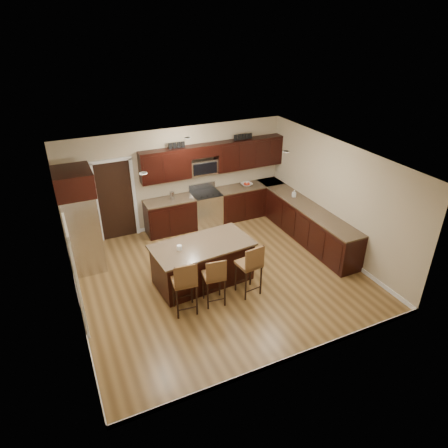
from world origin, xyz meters
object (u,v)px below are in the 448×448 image
island (203,264)px  refrigerator (80,219)px  stool_mid (215,276)px  stool_left (185,282)px  stool_right (251,264)px  range (206,208)px

island → refrigerator: (-2.21, 1.67, 0.78)m
stool_mid → refrigerator: bearing=137.1°
stool_left → stool_right: (1.41, 0.00, -0.00)m
range → stool_mid: (-1.18, -3.29, 0.20)m
island → refrigerator: bearing=138.2°
island → stool_mid: stool_mid is taller
range → island: range is taller
island → stool_left: (-0.70, -0.85, 0.31)m
range → refrigerator: refrigerator is taller
stool_left → stool_mid: bearing=6.6°
island → stool_right: bearing=-55.0°
island → stool_right: (0.71, -0.85, 0.30)m
stool_right → island: bearing=123.3°
stool_right → refrigerator: refrigerator is taller
stool_right → stool_left: bearing=173.5°
island → stool_mid: size_ratio=2.01×
island → refrigerator: 2.87m
stool_left → refrigerator: size_ratio=0.50×
stool_mid → refrigerator: size_ratio=0.46×
stool_right → range: bearing=76.8°
stool_left → stool_right: size_ratio=1.00×
stool_left → stool_mid: stool_left is taller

